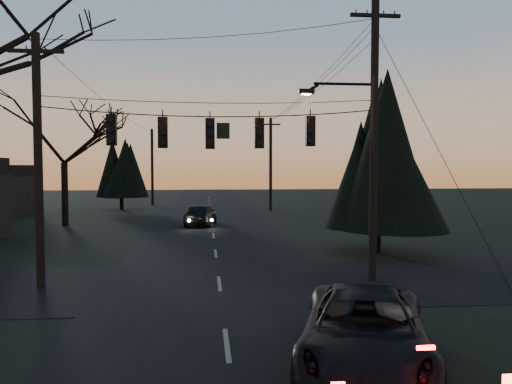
{
  "coord_description": "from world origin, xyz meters",
  "views": [
    {
      "loc": [
        -0.48,
        -7.26,
        4.12
      ],
      "look_at": [
        1.2,
        9.16,
        3.26
      ],
      "focal_mm": 35.0,
      "sensor_mm": 36.0,
      "label": 1
    }
  ],
  "objects": [
    {
      "name": "main_road",
      "position": [
        0.0,
        20.0,
        0.01
      ],
      "size": [
        8.0,
        120.0,
        0.02
      ],
      "primitive_type": "cube",
      "color": "black",
      "rests_on": "ground"
    },
    {
      "name": "cross_road",
      "position": [
        0.0,
        10.0,
        0.01
      ],
      "size": [
        60.0,
        7.0,
        0.02
      ],
      "primitive_type": "cube",
      "color": "black",
      "rests_on": "ground"
    },
    {
      "name": "utility_pole_right",
      "position": [
        5.5,
        10.0,
        0.0
      ],
      "size": [
        5.0,
        0.3,
        10.0
      ],
      "primitive_type": null,
      "color": "black",
      "rests_on": "ground"
    },
    {
      "name": "utility_pole_left",
      "position": [
        -6.0,
        10.0,
        0.0
      ],
      "size": [
        1.8,
        0.3,
        8.5
      ],
      "primitive_type": null,
      "color": "black",
      "rests_on": "ground"
    },
    {
      "name": "utility_pole_far_r",
      "position": [
        5.5,
        38.0,
        0.0
      ],
      "size": [
        1.8,
        0.3,
        8.5
      ],
      "primitive_type": null,
      "color": "black",
      "rests_on": "ground"
    },
    {
      "name": "utility_pole_far_l",
      "position": [
        -6.0,
        46.0,
        0.0
      ],
      "size": [
        0.3,
        0.3,
        8.0
      ],
      "primitive_type": null,
      "color": "black",
      "rests_on": "ground"
    },
    {
      "name": "span_signal_assembly",
      "position": [
        -0.24,
        10.0,
        5.29
      ],
      "size": [
        11.5,
        0.44,
        1.53
      ],
      "color": "black",
      "rests_on": "ground"
    },
    {
      "name": "evergreen_right",
      "position": [
        7.64,
        15.54,
        4.31
      ],
      "size": [
        4.56,
        4.56,
        7.44
      ],
      "color": "black",
      "rests_on": "ground"
    },
    {
      "name": "bare_tree_dist",
      "position": [
        -10.09,
        28.13,
        6.05
      ],
      "size": [
        7.58,
        7.58,
        8.66
      ],
      "color": "black",
      "rests_on": "ground"
    },
    {
      "name": "evergreen_dist",
      "position": [
        -8.3,
        40.56,
        3.7
      ],
      "size": [
        3.8,
        3.8,
        6.22
      ],
      "color": "black",
      "rests_on": "ground"
    },
    {
      "name": "suv_near",
      "position": [
        2.73,
        2.4,
        0.76
      ],
      "size": [
        4.05,
        5.98,
        1.52
      ],
      "primitive_type": "imported",
      "rotation": [
        0.0,
        0.0,
        -0.31
      ],
      "color": "black",
      "rests_on": "ground"
    },
    {
      "name": "sedan_oncoming_a",
      "position": [
        -0.8,
        27.29,
        0.77
      ],
      "size": [
        2.5,
        4.74,
        1.54
      ],
      "primitive_type": "imported",
      "rotation": [
        0.0,
        0.0,
        2.99
      ],
      "color": "black",
      "rests_on": "ground"
    }
  ]
}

